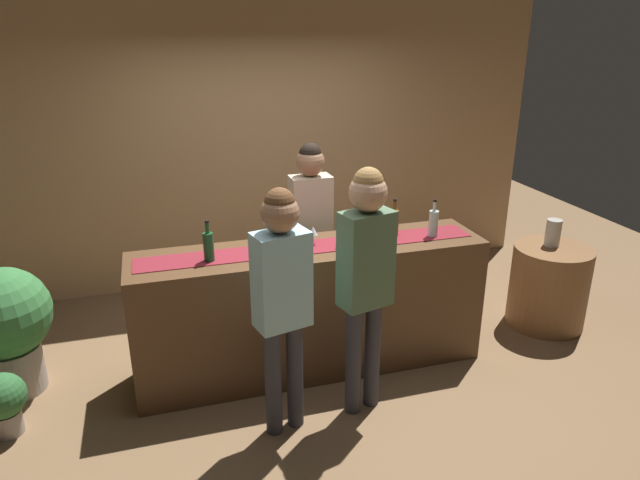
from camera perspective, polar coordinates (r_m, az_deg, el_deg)
ground_plane at (r=4.75m, az=-0.87°, el=-12.27°), size 10.00×10.00×0.00m
back_wall at (r=5.94m, az=-6.04°, el=9.59°), size 6.00×0.12×2.90m
bar_counter at (r=4.49m, az=-0.90°, el=-6.80°), size 2.69×0.60×1.02m
counter_runner_cloth at (r=4.28m, az=-0.94°, el=-0.69°), size 2.55×0.28×0.01m
wine_bottle_clear at (r=4.54m, az=11.21°, el=1.69°), size 0.07×0.07×0.30m
wine_bottle_amber at (r=4.51m, az=7.36°, el=1.76°), size 0.07×0.07×0.30m
wine_bottle_green at (r=4.06m, az=-11.02°, el=-0.60°), size 0.07×0.07×0.30m
wine_glass_near_customer at (r=4.33m, az=4.57°, el=0.94°), size 0.07×0.07×0.14m
wine_glass_mid_counter at (r=4.29m, az=-0.69°, el=0.86°), size 0.07×0.07×0.14m
wine_glass_far_end at (r=4.22m, az=2.20°, el=0.50°), size 0.07×0.07×0.14m
bartender at (r=4.84m, az=-0.93°, el=2.12°), size 0.34×0.24×1.69m
customer_sipping at (r=3.76m, az=4.57°, el=-2.62°), size 0.38×0.28×1.76m
customer_browsing at (r=3.57m, az=-3.82°, el=-4.82°), size 0.38×0.27×1.69m
round_side_table at (r=5.57m, az=21.76°, el=-4.28°), size 0.68×0.68×0.74m
vase_on_side_table at (r=5.45m, az=22.15°, el=0.68°), size 0.13×0.13×0.24m
potted_plant_tall at (r=4.75m, az=-28.83°, el=-7.22°), size 0.67×0.67×0.98m
potted_plant_small at (r=4.45m, az=-28.98°, el=-13.78°), size 0.31×0.31×0.45m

